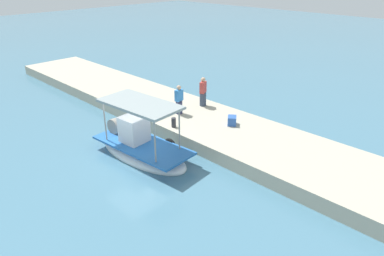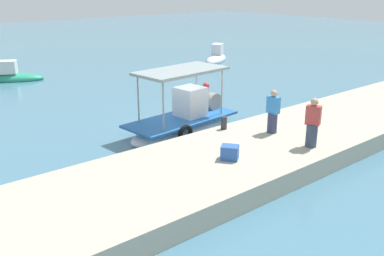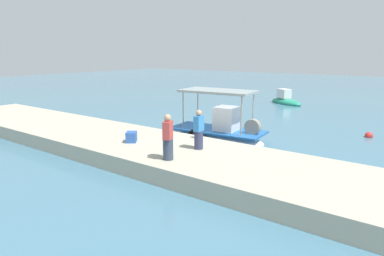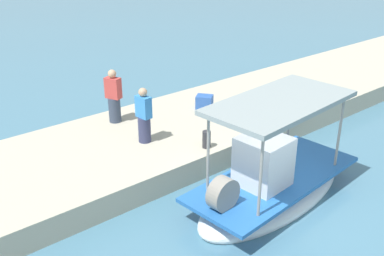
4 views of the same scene
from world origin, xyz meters
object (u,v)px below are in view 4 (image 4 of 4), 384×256
object	(u,v)px
main_fishing_boat	(271,184)
fisherman_near_bollard	(144,118)
fisherman_by_crate	(114,99)
cargo_crate	(204,102)
mooring_bollard	(206,139)

from	to	relation	value
main_fishing_boat	fisherman_near_bollard	distance (m)	4.13
fisherman_by_crate	cargo_crate	size ratio (longest dim) A/B	3.16
main_fishing_boat	cargo_crate	xyz separation A→B (m)	(-1.78, -4.67, 0.46)
mooring_bollard	cargo_crate	world-z (taller)	mooring_bollard
fisherman_by_crate	cargo_crate	world-z (taller)	fisherman_by_crate
fisherman_near_bollard	cargo_crate	bearing A→B (deg)	-164.18
mooring_bollard	cargo_crate	distance (m)	3.08
main_fishing_boat	fisherman_by_crate	xyz separation A→B (m)	(1.23, -5.65, 1.02)
main_fishing_boat	mooring_bollard	xyz separation A→B (m)	(0.20, -2.31, 0.48)
fisherman_near_bollard	fisherman_by_crate	xyz separation A→B (m)	(-0.11, -1.86, 0.04)
fisherman_near_bollard	mooring_bollard	world-z (taller)	fisherman_near_bollard
fisherman_by_crate	mooring_bollard	size ratio (longest dim) A/B	3.45
fisherman_near_bollard	main_fishing_boat	bearing A→B (deg)	109.43
fisherman_near_bollard	fisherman_by_crate	world-z (taller)	fisherman_by_crate
main_fishing_boat	fisherman_by_crate	bearing A→B (deg)	-77.75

